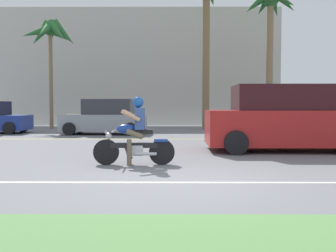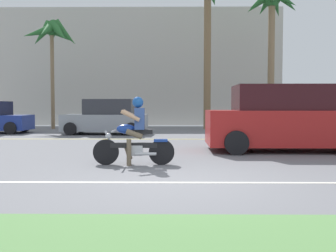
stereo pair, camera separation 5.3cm
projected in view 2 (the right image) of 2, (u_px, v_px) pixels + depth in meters
The scene contains 9 objects.
ground at pixel (184, 159), 9.71m from camera, with size 56.00×30.00×0.04m, color slate.
lane_line_near at pixel (190, 182), 6.67m from camera, with size 50.40×0.12×0.01m, color silver.
lane_line_far at pixel (180, 139), 15.26m from camera, with size 50.40×0.12×0.01m, color yellow.
motorcyclist at pixel (134, 136), 8.65m from camera, with size 1.77×0.58×1.48m.
suv_nearby at pixel (295, 119), 11.28m from camera, with size 5.07×2.19×1.86m.
parked_car_1 at pixel (107, 118), 17.88m from camera, with size 3.79×2.02×1.57m.
palm_tree_1 at pixel (52, 36), 21.66m from camera, with size 3.01×3.10×5.96m.
palm_tree_2 at pixel (272, 12), 22.15m from camera, with size 3.07×3.16×7.82m.
building_far at pixel (141, 69), 27.52m from camera, with size 18.34×4.00×7.54m, color #BCB7AD.
Camera 2 is at (-0.29, -6.66, 1.29)m, focal length 42.74 mm.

